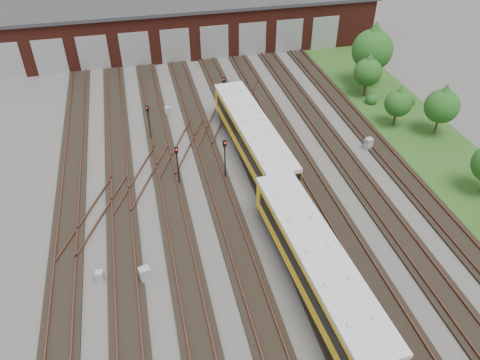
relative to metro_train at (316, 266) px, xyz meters
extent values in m
plane|color=#4A4845|center=(-2.00, 4.65, -2.02)|extent=(120.00, 120.00, 0.00)
cube|color=black|center=(-16.00, 4.65, -1.93)|extent=(2.40, 70.00, 0.18)
cube|color=#573023|center=(-16.72, 4.65, -1.76)|extent=(0.10, 70.00, 0.15)
cube|color=#573023|center=(-15.28, 4.65, -1.76)|extent=(0.10, 70.00, 0.15)
cube|color=black|center=(-12.00, 4.65, -1.93)|extent=(2.40, 70.00, 0.18)
cube|color=#573023|center=(-12.72, 4.65, -1.76)|extent=(0.10, 70.00, 0.15)
cube|color=#573023|center=(-11.28, 4.65, -1.76)|extent=(0.10, 70.00, 0.15)
cube|color=black|center=(-8.00, 4.65, -1.93)|extent=(2.40, 70.00, 0.18)
cube|color=#573023|center=(-8.72, 4.65, -1.76)|extent=(0.10, 70.00, 0.15)
cube|color=#573023|center=(-7.28, 4.65, -1.76)|extent=(0.10, 70.00, 0.15)
cube|color=black|center=(-4.00, 4.65, -1.93)|extent=(2.40, 70.00, 0.18)
cube|color=#573023|center=(-4.72, 4.65, -1.76)|extent=(0.10, 70.00, 0.15)
cube|color=#573023|center=(-3.28, 4.65, -1.76)|extent=(0.10, 70.00, 0.15)
cube|color=black|center=(0.00, 4.65, -1.93)|extent=(2.40, 70.00, 0.18)
cube|color=#573023|center=(-0.72, 4.65, -1.76)|extent=(0.10, 70.00, 0.15)
cube|color=#573023|center=(0.72, 4.65, -1.76)|extent=(0.10, 70.00, 0.15)
cube|color=black|center=(4.00, 4.65, -1.93)|extent=(2.40, 70.00, 0.18)
cube|color=#573023|center=(3.28, 4.65, -1.76)|extent=(0.10, 70.00, 0.15)
cube|color=#573023|center=(4.72, 4.65, -1.76)|extent=(0.10, 70.00, 0.15)
cube|color=black|center=(8.00, 4.65, -1.93)|extent=(2.40, 70.00, 0.18)
cube|color=#573023|center=(7.28, 4.65, -1.76)|extent=(0.10, 70.00, 0.15)
cube|color=#573023|center=(8.72, 4.65, -1.76)|extent=(0.10, 70.00, 0.15)
cube|color=black|center=(12.00, 4.65, -1.93)|extent=(2.40, 70.00, 0.18)
cube|color=#573023|center=(11.28, 4.65, -1.76)|extent=(0.10, 70.00, 0.15)
cube|color=#573023|center=(12.72, 4.65, -1.76)|extent=(0.10, 70.00, 0.15)
cube|color=#573023|center=(-10.00, 14.65, -1.76)|extent=(5.40, 9.62, 0.15)
cube|color=#573023|center=(-6.00, 18.65, -1.76)|extent=(5.40, 9.62, 0.15)
cube|color=#573023|center=(-2.00, 22.65, -1.76)|extent=(5.40, 9.62, 0.15)
cube|color=#573023|center=(-14.00, 10.65, -1.76)|extent=(5.40, 9.62, 0.15)
cube|color=#573023|center=(2.00, 26.65, -1.76)|extent=(5.40, 9.62, 0.15)
cube|color=#4D1A13|center=(-2.00, 44.65, 0.98)|extent=(50.00, 12.00, 6.00)
cube|color=#999C9E|center=(-24.00, 38.63, 0.18)|extent=(3.60, 0.12, 4.40)
cube|color=#999C9E|center=(-19.00, 38.63, 0.18)|extent=(3.60, 0.12, 4.40)
cube|color=#999C9E|center=(-14.00, 38.63, 0.18)|extent=(3.60, 0.12, 4.40)
cube|color=#999C9E|center=(-9.00, 38.63, 0.18)|extent=(3.60, 0.12, 4.40)
cube|color=#999C9E|center=(-4.00, 38.63, 0.18)|extent=(3.60, 0.12, 4.40)
cube|color=#999C9E|center=(1.00, 38.63, 0.18)|extent=(3.60, 0.12, 4.40)
cube|color=#999C9E|center=(6.00, 38.63, 0.18)|extent=(3.60, 0.12, 4.40)
cube|color=#999C9E|center=(11.00, 38.63, 0.18)|extent=(3.60, 0.12, 4.40)
cube|color=#999C9E|center=(16.00, 38.63, 0.18)|extent=(3.60, 0.12, 4.40)
cube|color=#28521B|center=(17.00, 14.65, -1.99)|extent=(8.00, 55.00, 0.05)
cube|color=black|center=(0.00, 0.00, -1.37)|extent=(3.29, 16.06, 0.64)
cube|color=yellow|center=(0.00, 0.00, 0.12)|extent=(3.60, 16.08, 2.34)
cube|color=silver|center=(0.00, 0.00, 1.45)|extent=(3.71, 16.08, 0.32)
cube|color=black|center=(-1.40, -0.07, 0.39)|extent=(0.81, 14.02, 0.90)
cube|color=black|center=(1.40, 0.07, 0.39)|extent=(0.81, 14.02, 0.90)
cube|color=black|center=(0.00, 16.00, -1.37)|extent=(3.29, 16.06, 0.64)
cube|color=yellow|center=(0.00, 16.00, 0.12)|extent=(3.60, 16.08, 2.34)
cube|color=silver|center=(0.00, 16.00, 1.45)|extent=(3.71, 16.08, 0.32)
cube|color=black|center=(-1.40, 15.93, 0.39)|extent=(0.81, 14.02, 0.90)
cube|color=black|center=(1.40, 16.07, 0.39)|extent=(0.81, 14.02, 0.90)
cylinder|color=black|center=(-8.80, 20.89, -0.46)|extent=(0.11, 0.11, 3.11)
cube|color=black|center=(-8.80, 20.89, 1.36)|extent=(0.31, 0.26, 0.54)
sphere|color=red|center=(-8.80, 20.78, 1.47)|extent=(0.13, 0.13, 0.13)
cylinder|color=black|center=(-0.62, 25.03, -0.44)|extent=(0.11, 0.11, 3.16)
cube|color=black|center=(-0.62, 25.03, 1.43)|extent=(0.33, 0.27, 0.56)
sphere|color=red|center=(-0.62, 24.92, 1.54)|extent=(0.14, 0.14, 0.14)
cylinder|color=black|center=(-7.09, 13.16, -0.43)|extent=(0.11, 0.11, 3.18)
cube|color=black|center=(-7.09, 13.16, 1.44)|extent=(0.29, 0.18, 0.56)
sphere|color=red|center=(-7.09, 13.05, 1.55)|extent=(0.13, 0.13, 0.13)
cylinder|color=black|center=(-3.12, 13.09, -0.38)|extent=(0.11, 0.11, 3.28)
cube|color=black|center=(-3.12, 13.09, 1.54)|extent=(0.31, 0.23, 0.56)
sphere|color=red|center=(-3.12, 12.97, 1.65)|extent=(0.14, 0.14, 0.14)
cube|color=#A3A5A8|center=(-13.62, 3.86, -1.59)|extent=(0.61, 0.55, 0.87)
cube|color=#A3A5A8|center=(-6.64, 25.33, -1.57)|extent=(0.65, 0.59, 0.91)
cube|color=#A3A5A8|center=(-10.70, 3.20, -1.44)|extent=(0.82, 0.74, 1.15)
cube|color=#A3A5A8|center=(1.90, 27.61, -1.47)|extent=(0.79, 0.72, 1.09)
cube|color=#A3A5A8|center=(10.88, 14.44, -1.46)|extent=(0.80, 0.73, 1.12)
cylinder|color=#392819|center=(16.75, 26.93, -0.85)|extent=(0.27, 0.27, 2.34)
sphere|color=#184814|center=(16.75, 26.93, 2.28)|extent=(4.56, 4.56, 4.56)
cone|color=#184814|center=(16.75, 26.93, 3.90)|extent=(3.91, 3.91, 3.25)
cylinder|color=#392819|center=(15.28, 24.50, -1.24)|extent=(0.25, 0.25, 1.57)
sphere|color=#184814|center=(15.28, 24.50, 0.85)|extent=(3.04, 3.04, 3.04)
cone|color=#184814|center=(15.28, 24.50, 1.94)|extent=(2.61, 2.61, 2.17)
cylinder|color=#392819|center=(18.45, 15.36, -1.18)|extent=(0.21, 0.21, 1.67)
sphere|color=#184814|center=(18.45, 15.36, 1.04)|extent=(3.25, 3.25, 3.25)
cone|color=#184814|center=(18.45, 15.36, 2.20)|extent=(2.78, 2.78, 2.32)
cylinder|color=#392819|center=(15.33, 17.78, -1.33)|extent=(0.22, 0.22, 1.37)
sphere|color=#184814|center=(15.33, 17.78, 0.50)|extent=(2.67, 2.67, 2.67)
cone|color=#184814|center=(15.33, 17.78, 1.45)|extent=(2.29, 2.29, 1.91)
sphere|color=#184814|center=(15.25, 22.68, -1.38)|extent=(1.27, 1.27, 1.27)
sphere|color=#184814|center=(19.12, 21.58, -1.30)|extent=(1.44, 1.44, 1.44)
camera|label=1|loc=(-9.47, -18.57, 22.27)|focal=35.00mm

